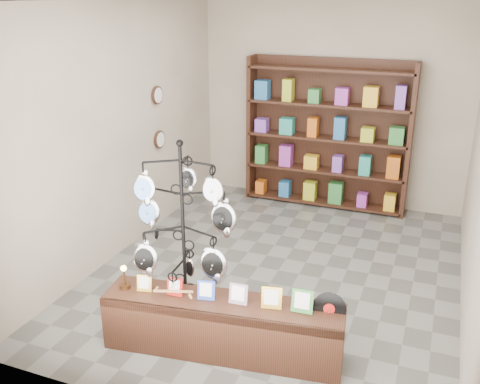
# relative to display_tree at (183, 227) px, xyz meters

# --- Properties ---
(ground) EXTENTS (5.00, 5.00, 0.00)m
(ground) POSITION_rel_display_tree_xyz_m (0.45, 1.47, -1.10)
(ground) COLOR slate
(ground) RESTS_ON ground
(room_envelope) EXTENTS (5.00, 5.00, 5.00)m
(room_envelope) POSITION_rel_display_tree_xyz_m (0.45, 1.47, 0.75)
(room_envelope) COLOR #C2B19C
(room_envelope) RESTS_ON ground
(display_tree) EXTENTS (0.99, 0.96, 1.91)m
(display_tree) POSITION_rel_display_tree_xyz_m (0.00, 0.00, 0.00)
(display_tree) COLOR black
(display_tree) RESTS_ON ground
(front_shelf) EXTENTS (2.18, 0.72, 0.76)m
(front_shelf) POSITION_rel_display_tree_xyz_m (0.44, -0.15, -0.84)
(front_shelf) COLOR black
(front_shelf) RESTS_ON ground
(back_shelving) EXTENTS (2.42, 0.36, 2.20)m
(back_shelving) POSITION_rel_display_tree_xyz_m (0.45, 3.77, -0.07)
(back_shelving) COLOR black
(back_shelving) RESTS_ON ground
(wall_clocks) EXTENTS (0.03, 0.24, 0.84)m
(wall_clocks) POSITION_rel_display_tree_xyz_m (-1.52, 2.27, 0.40)
(wall_clocks) COLOR black
(wall_clocks) RESTS_ON ground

